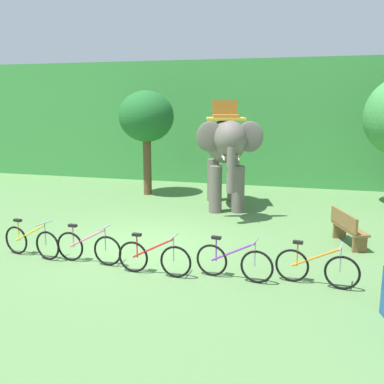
{
  "coord_description": "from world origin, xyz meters",
  "views": [
    {
      "loc": [
        4.24,
        -10.4,
        3.71
      ],
      "look_at": [
        1.1,
        1.0,
        1.3
      ],
      "focal_mm": 41.48,
      "sensor_mm": 36.0,
      "label": 1
    }
  ],
  "objects": [
    {
      "name": "bike_yellow",
      "position": [
        -2.25,
        -1.52,
        0.39
      ],
      "size": [
        1.69,
        0.52,
        0.92
      ],
      "color": "black",
      "rests_on": "ground"
    },
    {
      "name": "elephant",
      "position": [
        1.32,
        4.66,
        2.2
      ],
      "size": [
        2.57,
        4.24,
        3.78
      ],
      "color": "#665E56",
      "rests_on": "ground"
    },
    {
      "name": "ground_plane",
      "position": [
        0.0,
        0.0,
        0.0
      ],
      "size": [
        80.0,
        80.0,
        0.0
      ],
      "primitive_type": "plane",
      "color": "#567F47"
    },
    {
      "name": "tree_center_left",
      "position": [
        -2.21,
        6.23,
        3.1
      ],
      "size": [
        2.18,
        2.18,
        4.16
      ],
      "color": "brown",
      "rests_on": "ground"
    },
    {
      "name": "bike_pink",
      "position": [
        -0.71,
        -1.54,
        0.39
      ],
      "size": [
        1.71,
        0.52,
        0.92
      ],
      "color": "black",
      "rests_on": "ground"
    },
    {
      "name": "bike_purple",
      "position": [
        2.73,
        -1.6,
        0.39
      ],
      "size": [
        1.7,
        0.52,
        0.92
      ],
      "color": "black",
      "rests_on": "ground"
    },
    {
      "name": "wooden_bench",
      "position": [
        5.2,
        1.49,
        0.48
      ],
      "size": [
        0.92,
        1.55,
        0.89
      ],
      "color": "brown",
      "rests_on": "ground"
    },
    {
      "name": "foliage_hedge",
      "position": [
        0.0,
        12.32,
        2.77
      ],
      "size": [
        36.0,
        6.0,
        5.55
      ],
      "primitive_type": "cube",
      "color": "#3D8E42",
      "rests_on": "ground"
    },
    {
      "name": "bike_red",
      "position": [
        1.02,
        -1.81,
        0.39
      ],
      "size": [
        1.71,
        0.52,
        0.92
      ],
      "color": "black",
      "rests_on": "ground"
    },
    {
      "name": "bike_orange",
      "position": [
        4.42,
        -1.47,
        0.39
      ],
      "size": [
        1.7,
        0.52,
        0.92
      ],
      "color": "black",
      "rests_on": "ground"
    }
  ]
}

